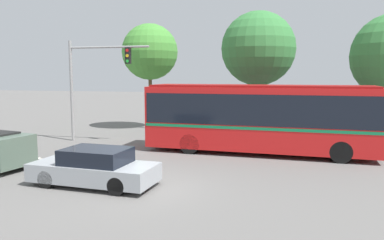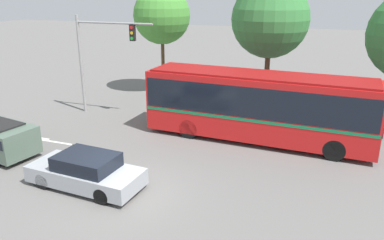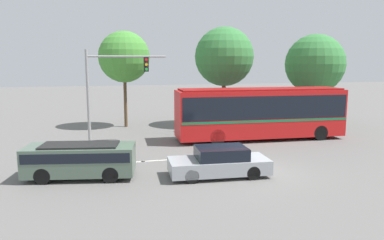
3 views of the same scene
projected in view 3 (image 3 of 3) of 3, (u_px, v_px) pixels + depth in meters
ground_plane at (247, 172)px, 17.41m from camera, size 140.00×140.00×0.00m
city_bus at (260, 111)px, 24.72m from camera, size 11.42×3.06×3.44m
sedan_foreground at (219, 162)px, 16.79m from camera, size 4.63×2.13×1.35m
suv_left_lane at (80, 158)px, 16.49m from camera, size 5.02×2.68×1.55m
traffic_light_pole at (108, 82)px, 23.08m from camera, size 5.00×0.24×5.93m
flowering_hedge at (252, 121)px, 28.33m from camera, size 10.48×1.34×1.49m
street_tree_left at (124, 57)px, 29.04m from camera, size 4.04×4.04×7.60m
street_tree_centre at (224, 57)px, 29.66m from camera, size 4.74×4.74×7.98m
street_tree_right at (315, 64)px, 31.05m from camera, size 4.98×4.98×7.50m
lane_stripe_near at (164, 160)px, 19.59m from camera, size 2.40×0.16×0.01m
lane_stripe_mid at (122, 163)px, 19.04m from camera, size 2.40×0.16×0.01m
lane_stripe_far at (86, 164)px, 18.78m from camera, size 2.40×0.16×0.01m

